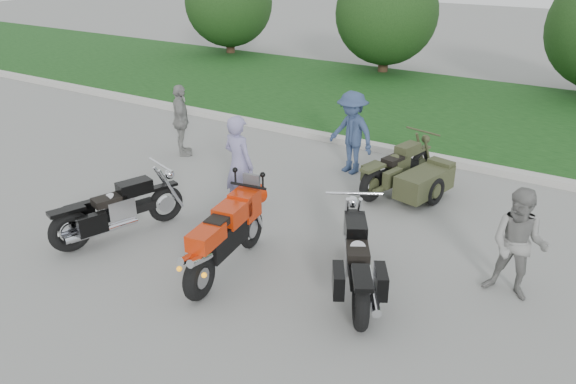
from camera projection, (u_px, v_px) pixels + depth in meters
The scene contains 13 objects.
ground at pixel (211, 260), 8.74m from camera, with size 80.00×80.00×0.00m, color gray.
curb at pixel (372, 146), 13.33m from camera, with size 60.00×0.30×0.15m, color #B9B6AE.
grass_strip at pixel (431, 106), 16.53m from camera, with size 60.00×8.00×0.14m, color #255D20.
tree_far_left at pixel (229, 2), 23.11m from camera, with size 3.60×3.60×4.00m.
tree_mid_left at pixel (387, 13), 19.70m from camera, with size 3.60×3.60×4.00m.
sportbike_red at pixel (225, 235), 8.18m from camera, with size 0.60×2.22×1.06m.
cruiser_left at pixel (114, 212), 9.24m from camera, with size 0.90×2.27×0.90m.
cruiser_right at pixel (357, 263), 7.75m from camera, with size 1.36×2.19×0.94m.
cruiser_sidecar at pixel (412, 177), 10.73m from camera, with size 1.41×2.24×0.87m.
person_stripe at pixel (239, 165), 9.96m from camera, with size 0.66×0.43×1.81m, color #8C86B6.
person_grey at pixel (519, 245), 7.56m from camera, with size 0.78×0.61×1.61m, color gray.
person_denim at pixel (352, 133), 11.70m from camera, with size 1.13×0.65×1.76m, color navy.
person_back at pixel (181, 121), 12.69m from camera, with size 0.96×0.40×1.63m, color gray.
Camera 1 is at (5.05, -5.72, 4.56)m, focal length 35.00 mm.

